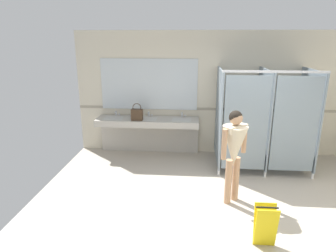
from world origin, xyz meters
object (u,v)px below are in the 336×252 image
(person_standing, at_px, (234,146))
(wet_floor_sign, at_px, (265,225))
(handbag, at_px, (137,114))
(soap_dispenser, at_px, (133,113))

(person_standing, xyz_separation_m, wet_floor_sign, (0.30, -1.09, -0.67))
(handbag, xyz_separation_m, wet_floor_sign, (2.18, -2.86, -0.71))
(soap_dispenser, height_order, wet_floor_sign, soap_dispenser)
(soap_dispenser, bearing_deg, person_standing, -45.85)
(person_standing, distance_m, soap_dispenser, 2.92)
(person_standing, bearing_deg, soap_dispenser, 134.15)
(handbag, height_order, wet_floor_sign, handbag)
(handbag, bearing_deg, person_standing, -43.26)
(person_standing, relative_size, soap_dispenser, 8.15)
(person_standing, height_order, wet_floor_sign, person_standing)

